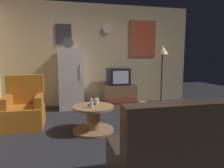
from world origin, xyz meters
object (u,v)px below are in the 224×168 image
tv_stand (119,95)px  standing_lamp (162,55)px  couch (196,154)px  coffee_table (93,119)px  armchair (25,109)px  book_stack (143,104)px  mug_ceramic_white (97,101)px  fridge (71,79)px  remote_control (92,105)px  crt_tv (118,76)px  wine_glass (92,103)px

tv_stand → standing_lamp: standing_lamp is taller
tv_stand → standing_lamp: bearing=-14.9°
standing_lamp → couch: (-1.21, -3.17, -1.05)m
coffee_table → armchair: 1.34m
couch → book_stack: 3.35m
coffee_table → mug_ceramic_white: (0.10, 0.21, 0.27)m
couch → fridge: bearing=108.2°
remote_control → armchair: armchair is taller
mug_ceramic_white → armchair: armchair is taller
armchair → book_stack: bearing=20.0°
remote_control → book_stack: remote_control is taller
tv_stand → standing_lamp: size_ratio=0.53×
book_stack → standing_lamp: bearing=-10.5°
fridge → mug_ceramic_white: fridge is taller
crt_tv → remote_control: 1.95m
standing_lamp → armchair: 3.53m
couch → armchair: bearing=132.1°
fridge → tv_stand: 1.36m
coffee_table → wine_glass: 0.32m
tv_stand → book_stack: bearing=-18.4°
crt_tv → remote_control: size_ratio=3.60×
crt_tv → fridge: bearing=179.3°
remote_control → book_stack: (1.56, 1.48, -0.41)m
crt_tv → wine_glass: crt_tv is taller
tv_stand → armchair: bearing=-151.0°
crt_tv → mug_ceramic_white: 1.76m
couch → book_stack: size_ratio=7.92×
fridge → tv_stand: bearing=-0.6°
wine_glass → book_stack: size_ratio=0.70×
standing_lamp → mug_ceramic_white: bearing=-147.3°
coffee_table → wine_glass: size_ratio=4.80×
mug_ceramic_white → remote_control: (-0.11, -0.15, -0.03)m
mug_ceramic_white → tv_stand: bearing=60.7°
crt_tv → book_stack: crt_tv is taller
coffee_table → standing_lamp: bearing=35.6°
crt_tv → book_stack: bearing=-17.4°
crt_tv → standing_lamp: 1.28m
coffee_table → wine_glass: (-0.04, -0.10, 0.30)m
crt_tv → armchair: (-2.14, -1.20, -0.45)m
wine_glass → crt_tv: bearing=62.5°
fridge → coffee_table: size_ratio=2.46×
crt_tv → standing_lamp: (1.11, -0.29, 0.57)m
book_stack → tv_stand: bearing=161.6°
crt_tv → mug_ceramic_white: (-0.83, -1.53, -0.29)m
wine_glass → standing_lamp: bearing=36.9°
coffee_table → mug_ceramic_white: bearing=65.7°
fridge → couch: size_ratio=1.04×
mug_ceramic_white → remote_control: size_ratio=0.60×
coffee_table → remote_control: bearing=102.1°
armchair → book_stack: armchair is taller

